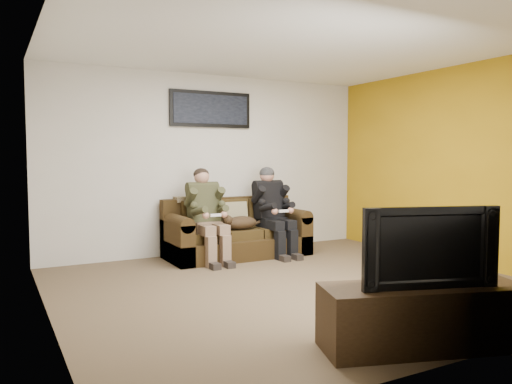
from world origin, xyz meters
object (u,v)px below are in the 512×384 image
cat (240,223)px  television (424,245)px  person_left (206,210)px  framed_poster (211,109)px  tv_stand (422,317)px  person_right (272,206)px  sofa (235,234)px

cat → television: bearing=-94.4°
person_left → framed_poster: size_ratio=1.00×
person_left → tv_stand: (0.21, -3.61, -0.46)m
person_right → cat: 0.58m
cat → person_left: bearing=175.8°
framed_poster → cat: bearing=-73.9°
person_left → television: (0.21, -3.61, 0.07)m
television → person_right: bearing=95.5°
sofa → framed_poster: bearing=116.9°
cat → tv_stand: 3.59m
sofa → person_left: bearing=-162.0°
tv_stand → person_left: bearing=111.6°
person_left → cat: (0.48, -0.04, -0.20)m
television → cat: bearing=103.9°
sofa → tv_stand: bearing=-94.6°
cat → framed_poster: (-0.17, 0.60, 1.60)m
person_left → cat: size_ratio=1.91×
framed_poster → tv_stand: 4.57m
framed_poster → television: 4.38m
person_right → person_left: bearing=-180.0°
sofa → framed_poster: (-0.20, 0.39, 1.79)m
person_left → framed_poster: 1.54m
sofa → person_right: size_ratio=1.58×
person_left → person_right: bearing=0.0°
sofa → television: television is taller
tv_stand → sofa: bearing=103.7°
television → tv_stand: bearing=-71.8°
framed_poster → television: framed_poster is taller
person_right → framed_poster: size_ratio=1.01×
person_right → framed_poster: bearing=141.8°
person_right → cat: (-0.54, -0.04, -0.20)m
person_left → framed_poster: (0.31, 0.56, 1.40)m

